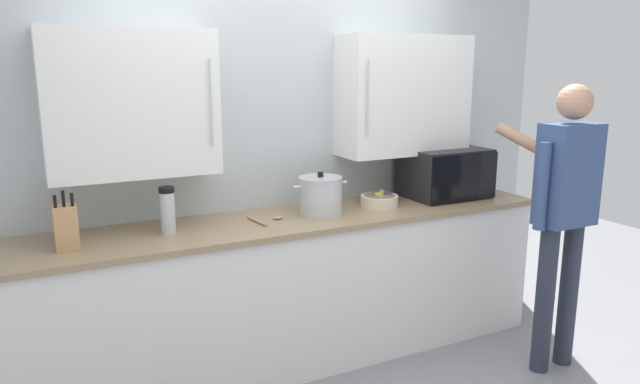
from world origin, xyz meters
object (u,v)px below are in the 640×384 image
Objects in this scene: microwave_oven at (443,173)px; wooden_spoon at (268,219)px; thermos_flask at (168,210)px; fruit_bowl at (380,200)px; person_figure at (564,204)px; knife_block at (66,227)px; stock_pot at (321,195)px.

microwave_oven is 1.32m from wooden_spoon.
thermos_flask reaches higher than fruit_bowl.
person_figure is at bearing -20.47° from thermos_flask.
wooden_spoon is 0.79m from fruit_bowl.
person_figure is (1.54, -0.79, 0.10)m from wooden_spoon.
knife_block is (-0.51, -0.03, -0.02)m from thermos_flask.
stock_pot is 1.64× the size of wooden_spoon.
stock_pot is at bearing -177.85° from microwave_oven.
person_figure is at bearing -16.08° from knife_block.
thermos_flask is 0.86× the size of knife_block.
microwave_oven is 0.86m from person_figure.
wooden_spoon is 0.13× the size of person_figure.
knife_block is (-2.40, -0.07, -0.06)m from microwave_oven.
person_figure reaches higher than fruit_bowl.
knife_block is at bearing -178.46° from stock_pot.
person_figure is (1.19, -0.80, -0.01)m from stock_pot.
thermos_flask is 1.06× the size of fruit_bowl.
microwave_oven is at bearing 1.92° from wooden_spoon.
knife_block is 1.37× the size of wooden_spoon.
thermos_flask is 0.15× the size of person_figure.
microwave_oven is 0.31× the size of person_figure.
fruit_bowl is at bearing -176.83° from microwave_oven.
stock_pot is (-0.96, -0.04, -0.05)m from microwave_oven.
fruit_bowl is at bearing 0.90° from stock_pot.
stock_pot reaches higher than fruit_bowl.
stock_pot is 0.37m from wooden_spoon.
microwave_oven is 2.45× the size of wooden_spoon.
stock_pot is at bearing 146.13° from person_figure.
stock_pot reaches higher than wooden_spoon.
knife_block is at bearing -176.35° from thermos_flask.
person_figure reaches higher than microwave_oven.
thermos_flask is at bearing 3.65° from knife_block.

